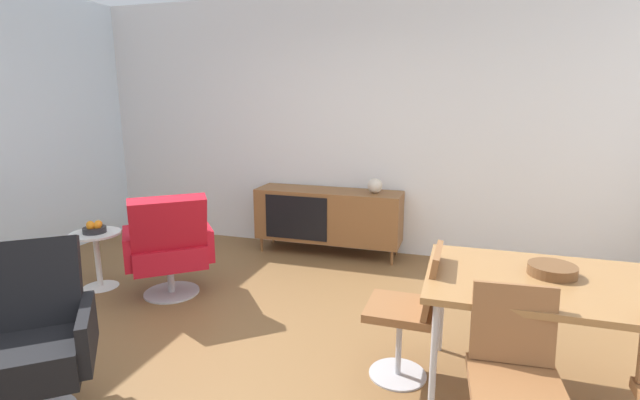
{
  "coord_description": "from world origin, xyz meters",
  "views": [
    {
      "loc": [
        1.14,
        -2.45,
        1.71
      ],
      "look_at": [
        0.09,
        0.87,
        0.94
      ],
      "focal_mm": 25.99,
      "sensor_mm": 36.0,
      "label": 1
    }
  ],
  "objects": [
    {
      "name": "ground_plane",
      "position": [
        0.0,
        0.0,
        0.0
      ],
      "size": [
        8.32,
        8.32,
        0.0
      ],
      "primitive_type": "plane",
      "color": "brown"
    },
    {
      "name": "wall_back",
      "position": [
        0.0,
        2.6,
        1.4
      ],
      "size": [
        6.8,
        0.12,
        2.8
      ],
      "primitive_type": "cube",
      "color": "white",
      "rests_on": "ground_plane"
    },
    {
      "name": "sideboard",
      "position": [
        -0.27,
        2.3,
        0.44
      ],
      "size": [
        1.6,
        0.45,
        0.72
      ],
      "color": "brown",
      "rests_on": "ground_plane"
    },
    {
      "name": "vase_cobalt",
      "position": [
        0.24,
        2.3,
        0.8
      ],
      "size": [
        0.16,
        0.16,
        0.16
      ],
      "color": "beige",
      "rests_on": "sideboard"
    },
    {
      "name": "dining_table",
      "position": [
        1.77,
        0.19,
        0.7
      ],
      "size": [
        1.6,
        0.9,
        0.74
      ],
      "color": "olive",
      "rests_on": "ground_plane"
    },
    {
      "name": "wooden_bowl_on_table",
      "position": [
        1.64,
        0.26,
        0.77
      ],
      "size": [
        0.26,
        0.26,
        0.06
      ],
      "primitive_type": "cylinder",
      "color": "brown",
      "rests_on": "dining_table"
    },
    {
      "name": "dining_chair_near_window",
      "position": [
        0.88,
        0.19,
        0.47
      ],
      "size": [
        0.43,
        0.4,
        0.86
      ],
      "color": "brown",
      "rests_on": "ground_plane"
    },
    {
      "name": "dining_chair_front_left",
      "position": [
        1.41,
        -0.37,
        0.47
      ],
      "size": [
        0.43,
        0.45,
        0.86
      ],
      "color": "brown",
      "rests_on": "ground_plane"
    },
    {
      "name": "lounge_chair_red",
      "position": [
        -1.25,
        0.78,
        0.47
      ],
      "size": [
        0.91,
        0.9,
        0.95
      ],
      "color": "red",
      "rests_on": "ground_plane"
    },
    {
      "name": "armchair_black_shell",
      "position": [
        -1.07,
        -0.79,
        0.47
      ],
      "size": [
        0.91,
        0.9,
        0.95
      ],
      "color": "black",
      "rests_on": "ground_plane"
    },
    {
      "name": "side_table_round",
      "position": [
        -2.01,
        0.75,
        0.32
      ],
      "size": [
        0.44,
        0.44,
        0.52
      ],
      "color": "white",
      "rests_on": "ground_plane"
    },
    {
      "name": "fruit_bowl",
      "position": [
        -2.01,
        0.75,
        0.56
      ],
      "size": [
        0.2,
        0.2,
        0.11
      ],
      "color": "#262628",
      "rests_on": "side_table_round"
    }
  ]
}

